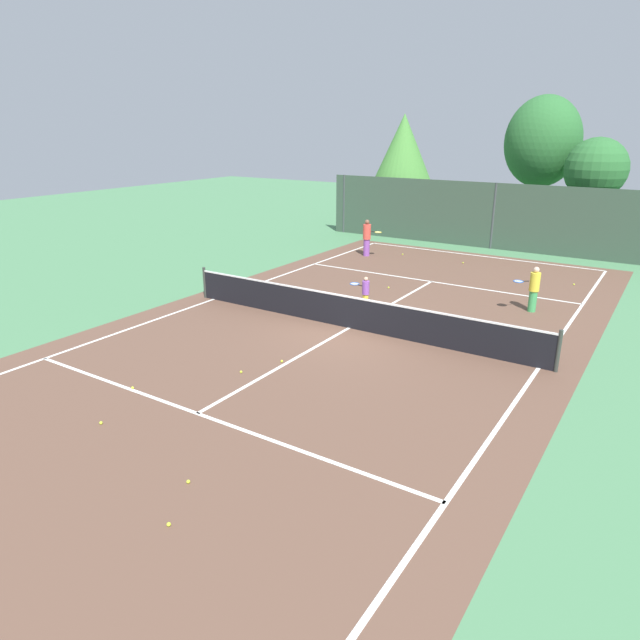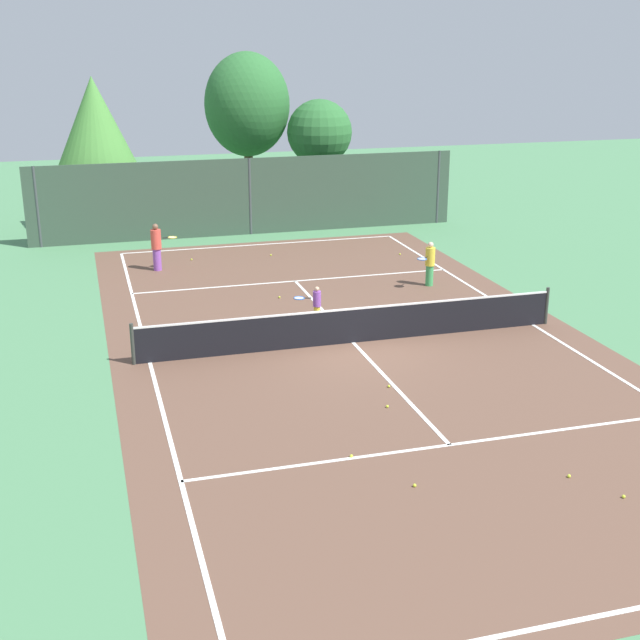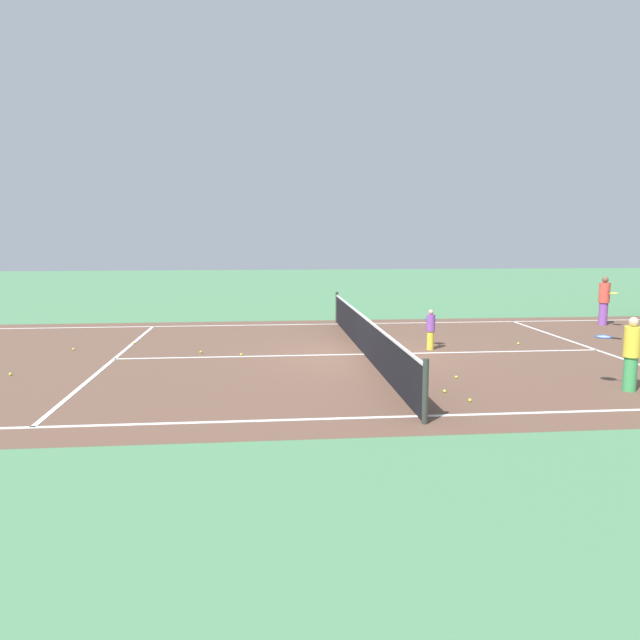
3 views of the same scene
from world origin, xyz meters
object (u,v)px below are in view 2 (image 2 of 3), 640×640
tennis_ball_6 (279,297)px  tennis_ball_9 (400,254)px  player_2 (316,304)px  tennis_ball_5 (489,314)px  tennis_ball_7 (428,316)px  tennis_ball_0 (271,255)px  tennis_ball_10 (472,319)px  tennis_ball_11 (192,259)px  tennis_ball_8 (389,386)px  tennis_ball_4 (351,456)px  player_0 (430,263)px  tennis_ball_2 (624,497)px  tennis_ball_12 (387,406)px  player_1 (157,246)px  tennis_ball_3 (569,476)px  tennis_ball_1 (415,485)px

tennis_ball_6 → tennis_ball_9: 7.18m
player_2 → tennis_ball_5: size_ratio=16.77×
tennis_ball_7 → tennis_ball_9: (1.93, 7.35, 0.00)m
player_2 → tennis_ball_7: size_ratio=16.77×
tennis_ball_0 → tennis_ball_10: (4.02, -9.16, 0.00)m
tennis_ball_5 → tennis_ball_9: size_ratio=1.00×
tennis_ball_11 → tennis_ball_8: bearing=-77.9°
player_2 → tennis_ball_11: (-2.50, 8.34, -0.55)m
tennis_ball_4 → tennis_ball_10: 9.50m
player_0 → tennis_ball_6: bearing=-179.7°
tennis_ball_2 → tennis_ball_12: bearing=119.3°
tennis_ball_7 → tennis_ball_11: 10.51m
tennis_ball_2 → tennis_ball_11: bearing=105.0°
tennis_ball_6 → tennis_ball_10: bearing=-36.6°
tennis_ball_5 → tennis_ball_10: size_ratio=1.00×
tennis_ball_8 → tennis_ball_12: bearing=-112.1°
player_1 → tennis_ball_6: (3.40, -4.53, -0.84)m
tennis_ball_3 → tennis_ball_6: bearing=101.4°
tennis_ball_8 → tennis_ball_12: 1.17m
tennis_ball_3 → tennis_ball_6: 13.15m
tennis_ball_6 → tennis_ball_11: size_ratio=1.00×
tennis_ball_7 → tennis_ball_12: 6.78m
tennis_ball_0 → tennis_ball_5: 10.06m
player_2 → tennis_ball_5: (5.22, -0.71, -0.55)m
player_0 → tennis_ball_3: 13.19m
tennis_ball_7 → tennis_ball_9: size_ratio=1.00×
tennis_ball_2 → tennis_ball_12: same height
tennis_ball_2 → tennis_ball_5: 10.71m
tennis_ball_0 → tennis_ball_2: same height
tennis_ball_6 → tennis_ball_9: bearing=36.5°
tennis_ball_9 → tennis_ball_6: bearing=-143.5°
player_0 → tennis_ball_5: 3.56m
tennis_ball_4 → tennis_ball_8: bearing=58.0°
tennis_ball_6 → tennis_ball_8: bearing=-83.9°
tennis_ball_5 → tennis_ball_12: same height
player_0 → tennis_ball_0: size_ratio=22.72×
player_1 → tennis_ball_5: size_ratio=25.70×
tennis_ball_6 → player_1: bearing=126.8°
player_0 → tennis_ball_1: size_ratio=22.72×
tennis_ball_5 → tennis_ball_12: 7.63m
tennis_ball_5 → tennis_ball_6: size_ratio=1.00×
tennis_ball_1 → tennis_ball_7: (4.19, 9.33, 0.00)m
tennis_ball_4 → tennis_ball_6: bearing=84.1°
tennis_ball_6 → tennis_ball_12: size_ratio=1.00×
tennis_ball_6 → tennis_ball_7: (3.84, -3.08, 0.00)m
tennis_ball_9 → player_2: bearing=-127.3°
tennis_ball_0 → tennis_ball_12: bearing=-92.3°
tennis_ball_12 → player_1: bearing=105.7°
tennis_ball_5 → tennis_ball_6: same height
tennis_ball_7 → tennis_ball_2: bearing=-93.6°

